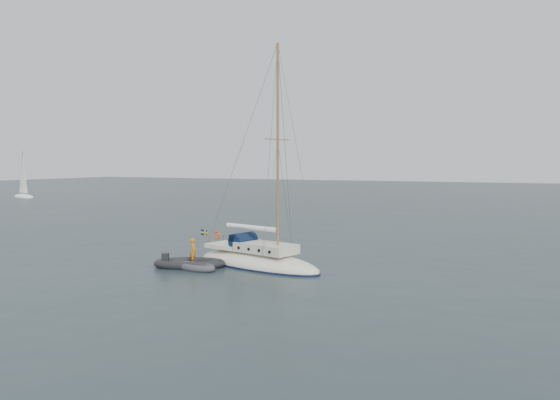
% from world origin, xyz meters
% --- Properties ---
extents(ground, '(300.00, 300.00, 0.00)m').
position_xyz_m(ground, '(0.00, 0.00, 0.00)').
color(ground, black).
rests_on(ground, ground).
extents(sailboat, '(9.63, 2.89, 13.72)m').
position_xyz_m(sailboat, '(-0.85, -0.36, 1.04)').
color(sailboat, white).
rests_on(sailboat, ground).
extents(dinghy, '(2.81, 1.27, 0.40)m').
position_xyz_m(dinghy, '(-3.65, -2.80, 0.18)').
color(dinghy, '#45454A').
rests_on(dinghy, ground).
extents(rib, '(4.33, 1.97, 1.76)m').
position_xyz_m(rib, '(-4.47, -2.27, 0.27)').
color(rib, black).
rests_on(rib, ground).
extents(distant_yacht_a, '(6.60, 3.52, 8.74)m').
position_xyz_m(distant_yacht_a, '(-68.41, 39.60, 3.73)').
color(distant_yacht_a, white).
rests_on(distant_yacht_a, ground).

